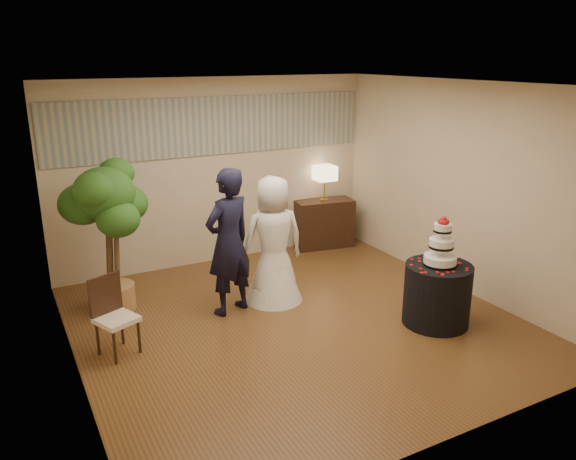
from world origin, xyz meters
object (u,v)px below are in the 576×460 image
cake_table (437,294)px  wedding_cake (442,241)px  console (324,223)px  side_chair (116,317)px  table_lamp (325,183)px  ficus_tree (108,237)px  groom (229,242)px  bride (273,240)px

cake_table → wedding_cake: (0.00, 0.00, 0.67)m
console → side_chair: bearing=-142.9°
table_lamp → console: bearing=0.0°
ficus_tree → table_lamp: bearing=13.3°
ficus_tree → side_chair: ficus_tree is taller
ficus_tree → wedding_cake: bearing=-33.5°
groom → cake_table: groom is taller
console → wedding_cake: bearing=-86.2°
console → ficus_tree: size_ratio=0.49×
ficus_tree → side_chair: bearing=-99.6°
cake_table → wedding_cake: size_ratio=1.33×
groom → cake_table: bearing=125.3°
table_lamp → side_chair: bearing=-152.4°
table_lamp → bride: bearing=-138.3°
groom → side_chair: bearing=-3.5°
cake_table → side_chair: bearing=163.3°
groom → table_lamp: size_ratio=3.17×
side_chair → wedding_cake: bearing=-39.6°
groom → wedding_cake: 2.53m
console → bride: bearing=-128.8°
bride → table_lamp: (1.72, 1.53, 0.26)m
table_lamp → side_chair: (-3.83, -2.00, -0.66)m
side_chair → ficus_tree: bearing=57.6°
wedding_cake → side_chair: bearing=163.3°
bride → side_chair: 2.20m
console → side_chair: size_ratio=1.11×
ficus_tree → bride: bearing=-19.4°
groom → wedding_cake: size_ratio=3.10×
bride → console: (1.72, 1.53, -0.43)m
bride → table_lamp: bride is taller
wedding_cake → side_chair: wedding_cake is taller
bride → wedding_cake: size_ratio=2.81×
groom → console: bearing=-165.1°
wedding_cake → ficus_tree: size_ratio=0.31×
bride → ficus_tree: (-1.92, 0.67, 0.14)m
cake_table → ficus_tree: ficus_tree is taller
ficus_tree → side_chair: (-0.19, -1.15, -0.54)m
wedding_cake → ficus_tree: (-3.33, 2.21, -0.07)m
groom → console: size_ratio=1.92×
groom → table_lamp: bearing=-165.1°
bride → table_lamp: bearing=-131.8°
groom → side_chair: size_ratio=2.12×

